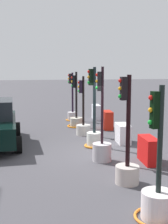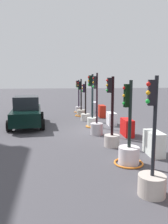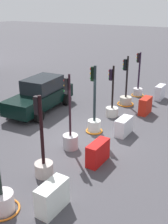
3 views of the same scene
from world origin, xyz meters
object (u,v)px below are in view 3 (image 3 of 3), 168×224
at_px(car_black_sedan, 41,95).
at_px(traffic_light_4, 94,120).
at_px(traffic_light_5, 112,107).
at_px(construction_barrier_1, 52,197).
at_px(construction_barrier_5, 160,92).
at_px(traffic_light_3, 70,136).
at_px(construction_barrier_2, 98,153).
at_px(traffic_light_1, 1,198).
at_px(construction_barrier_3, 124,126).
at_px(traffic_light_6, 126,97).
at_px(construction_barrier_4, 145,106).
at_px(traffic_light_2, 43,160).
at_px(traffic_light_7, 138,88).

bearing_deg(car_black_sedan, traffic_light_4, -105.29).
distance_m(traffic_light_4, traffic_light_5, 2.14).
distance_m(construction_barrier_1, construction_barrier_5, 11.28).
height_order(traffic_light_3, construction_barrier_2, traffic_light_3).
xyz_separation_m(traffic_light_1, construction_barrier_3, (6.32, -1.18, -0.06)).
distance_m(traffic_light_6, construction_barrier_4, 1.68).
bearing_deg(traffic_light_2, traffic_light_6, 1.17).
height_order(traffic_light_1, traffic_light_4, traffic_light_4).
bearing_deg(traffic_light_5, traffic_light_3, 179.09).
bearing_deg(traffic_light_1, traffic_light_6, 1.07).
xyz_separation_m(construction_barrier_2, construction_barrier_3, (2.71, 0.05, -0.03)).
height_order(traffic_light_1, construction_barrier_1, traffic_light_1).
height_order(traffic_light_2, traffic_light_7, traffic_light_2).
bearing_deg(construction_barrier_1, traffic_light_7, 6.89).
relative_size(traffic_light_2, traffic_light_6, 1.03).
height_order(traffic_light_6, construction_barrier_2, traffic_light_6).
bearing_deg(traffic_light_1, construction_barrier_2, -18.88).
xyz_separation_m(traffic_light_2, construction_barrier_4, (7.21, -1.29, -0.15)).
bearing_deg(traffic_light_6, construction_barrier_4, -120.44).
xyz_separation_m(traffic_light_3, construction_barrier_5, (7.96, -1.53, -0.11)).
relative_size(traffic_light_2, construction_barrier_1, 2.70).
relative_size(traffic_light_1, construction_barrier_4, 2.79).
bearing_deg(traffic_light_5, construction_barrier_3, -141.92).
xyz_separation_m(traffic_light_2, traffic_light_7, (10.00, 0.10, -0.10)).
distance_m(traffic_light_1, traffic_light_3, 4.06).
bearing_deg(construction_barrier_5, traffic_light_3, 169.13).
relative_size(traffic_light_4, traffic_light_5, 1.16).
bearing_deg(traffic_light_3, traffic_light_6, -0.42).
relative_size(traffic_light_4, traffic_light_7, 1.12).
height_order(traffic_light_1, traffic_light_2, traffic_light_2).
bearing_deg(traffic_light_4, construction_barrier_2, -149.66).
distance_m(traffic_light_2, construction_barrier_4, 7.33).
distance_m(traffic_light_2, construction_barrier_2, 2.07).
relative_size(traffic_light_7, construction_barrier_2, 2.44).
height_order(traffic_light_6, construction_barrier_3, traffic_light_6).
height_order(construction_barrier_1, construction_barrier_5, construction_barrier_1).
bearing_deg(construction_barrier_4, traffic_light_7, 26.34).
relative_size(traffic_light_3, construction_barrier_3, 2.98).
height_order(construction_barrier_1, construction_barrier_2, construction_barrier_1).
height_order(traffic_light_4, traffic_light_5, traffic_light_4).
height_order(construction_barrier_3, construction_barrier_4, construction_barrier_4).
xyz_separation_m(traffic_light_4, traffic_light_6, (4.14, 0.08, -0.13)).
height_order(traffic_light_5, traffic_light_6, traffic_light_6).
height_order(traffic_light_6, construction_barrier_1, traffic_light_6).
relative_size(traffic_light_3, car_black_sedan, 0.67).
bearing_deg(traffic_light_1, traffic_light_4, 1.02).
height_order(traffic_light_5, construction_barrier_2, traffic_light_5).
distance_m(traffic_light_6, construction_barrier_2, 6.59).
xyz_separation_m(construction_barrier_1, construction_barrier_5, (11.28, -0.05, -0.01)).
xyz_separation_m(traffic_light_1, traffic_light_6, (10.05, 0.19, 0.01)).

